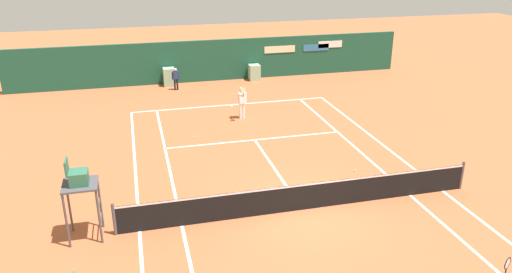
{
  "coord_description": "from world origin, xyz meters",
  "views": [
    {
      "loc": [
        -5.07,
        -13.46,
        8.28
      ],
      "look_at": [
        -0.35,
        4.83,
        0.8
      ],
      "focal_mm": 34.5,
      "sensor_mm": 36.0,
      "label": 1
    }
  ],
  "objects_px": {
    "tennis_ball_near_service_line": "(355,171)",
    "tennis_ball_mid_court": "(259,117)",
    "umpire_chair": "(79,184)",
    "ball_kid_left_post": "(176,77)",
    "player_on_baseline": "(242,100)",
    "tennis_ball_by_sideline": "(194,137)"
  },
  "relations": [
    {
      "from": "tennis_ball_near_service_line",
      "to": "tennis_ball_mid_court",
      "type": "bearing_deg",
      "value": 105.53
    },
    {
      "from": "tennis_ball_mid_court",
      "to": "umpire_chair",
      "type": "bearing_deg",
      "value": -130.4
    },
    {
      "from": "umpire_chair",
      "to": "ball_kid_left_post",
      "type": "xyz_separation_m",
      "value": [
        4.27,
        15.27,
        -1.0
      ]
    },
    {
      "from": "player_on_baseline",
      "to": "tennis_ball_mid_court",
      "type": "bearing_deg",
      "value": 160.49
    },
    {
      "from": "umpire_chair",
      "to": "tennis_ball_near_service_line",
      "type": "distance_m",
      "value": 10.18
    },
    {
      "from": "umpire_chair",
      "to": "tennis_ball_near_service_line",
      "type": "height_order",
      "value": "umpire_chair"
    },
    {
      "from": "tennis_ball_by_sideline",
      "to": "tennis_ball_near_service_line",
      "type": "bearing_deg",
      "value": -42.71
    },
    {
      "from": "tennis_ball_mid_court",
      "to": "player_on_baseline",
      "type": "bearing_deg",
      "value": 176.89
    },
    {
      "from": "umpire_chair",
      "to": "tennis_ball_near_service_line",
      "type": "xyz_separation_m",
      "value": [
        9.8,
        2.16,
        -1.74
      ]
    },
    {
      "from": "ball_kid_left_post",
      "to": "tennis_ball_by_sideline",
      "type": "height_order",
      "value": "ball_kid_left_post"
    },
    {
      "from": "ball_kid_left_post",
      "to": "tennis_ball_by_sideline",
      "type": "bearing_deg",
      "value": 84.41
    },
    {
      "from": "ball_kid_left_post",
      "to": "player_on_baseline",
      "type": "bearing_deg",
      "value": 108.66
    },
    {
      "from": "tennis_ball_by_sideline",
      "to": "tennis_ball_mid_court",
      "type": "bearing_deg",
      "value": 28.03
    },
    {
      "from": "ball_kid_left_post",
      "to": "tennis_ball_mid_court",
      "type": "distance_m",
      "value": 7.07
    },
    {
      "from": "player_on_baseline",
      "to": "tennis_ball_near_service_line",
      "type": "relative_size",
      "value": 26.94
    },
    {
      "from": "tennis_ball_near_service_line",
      "to": "ball_kid_left_post",
      "type": "bearing_deg",
      "value": 112.88
    },
    {
      "from": "player_on_baseline",
      "to": "tennis_ball_near_service_line",
      "type": "distance_m",
      "value": 7.71
    },
    {
      "from": "umpire_chair",
      "to": "tennis_ball_mid_court",
      "type": "bearing_deg",
      "value": 139.6
    },
    {
      "from": "umpire_chair",
      "to": "tennis_ball_by_sideline",
      "type": "distance_m",
      "value": 8.61
    },
    {
      "from": "ball_kid_left_post",
      "to": "tennis_ball_mid_court",
      "type": "bearing_deg",
      "value": 115.14
    },
    {
      "from": "tennis_ball_near_service_line",
      "to": "tennis_ball_by_sideline",
      "type": "xyz_separation_m",
      "value": [
        -5.56,
        5.13,
        0.0
      ]
    },
    {
      "from": "umpire_chair",
      "to": "ball_kid_left_post",
      "type": "height_order",
      "value": "umpire_chair"
    }
  ]
}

